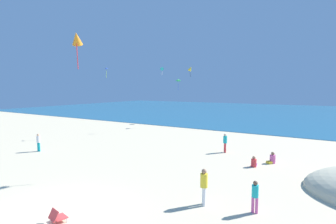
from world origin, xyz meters
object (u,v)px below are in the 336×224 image
(kite_green, at_px, (178,80))
(kite_orange, at_px, (77,39))
(person_2, at_px, (254,163))
(kite_blue, at_px, (106,69))
(beach_chair_far_right, at_px, (57,216))
(person_5, at_px, (38,141))
(kite_yellow, at_px, (190,69))
(kite_teal, at_px, (162,69))
(person_4, at_px, (225,142))
(person_3, at_px, (272,159))
(person_0, at_px, (255,194))
(person_1, at_px, (204,184))

(kite_green, bearing_deg, kite_orange, -68.85)
(kite_green, bearing_deg, person_2, -48.61)
(kite_blue, bearing_deg, beach_chair_far_right, -51.44)
(person_5, height_order, kite_orange, kite_orange)
(person_2, xyz_separation_m, kite_yellow, (-12.09, 15.06, 7.75))
(kite_blue, xyz_separation_m, kite_teal, (3.16, 6.42, 0.23))
(kite_yellow, bearing_deg, person_4, -53.29)
(kite_blue, relative_size, kite_teal, 1.13)
(beach_chair_far_right, distance_m, person_3, 14.00)
(person_2, height_order, kite_blue, kite_blue)
(beach_chair_far_right, bearing_deg, person_4, 3.17)
(person_0, distance_m, kite_teal, 22.90)
(person_2, relative_size, kite_yellow, 0.49)
(person_2, xyz_separation_m, kite_green, (-15.17, 17.22, 6.28))
(beach_chair_far_right, xyz_separation_m, person_1, (4.31, 4.33, 0.70))
(person_0, bearing_deg, person_2, -171.52)
(person_3, height_order, kite_green, kite_green)
(person_2, bearing_deg, beach_chair_far_right, 156.26)
(person_0, relative_size, person_3, 1.73)
(kite_blue, bearing_deg, person_5, -88.40)
(person_3, bearing_deg, kite_yellow, -96.30)
(person_4, bearing_deg, kite_blue, -36.28)
(person_4, xyz_separation_m, kite_yellow, (-9.22, 12.36, 7.12))
(kite_orange, bearing_deg, person_5, 155.07)
(person_4, height_order, kite_green, kite_green)
(person_4, relative_size, kite_yellow, 1.03)
(kite_blue, bearing_deg, kite_green, 84.52)
(person_0, distance_m, person_2, 6.65)
(person_5, height_order, kite_teal, kite_teal)
(person_1, relative_size, person_2, 2.26)
(person_4, xyz_separation_m, kite_orange, (-1.60, -13.14, 6.18))
(beach_chair_far_right, bearing_deg, kite_green, 31.57)
(kite_teal, relative_size, kite_yellow, 0.68)
(kite_teal, bearing_deg, person_5, -101.38)
(person_2, height_order, kite_green, kite_green)
(person_4, bearing_deg, kite_teal, -67.61)
(person_3, relative_size, person_4, 0.51)
(kite_green, relative_size, kite_yellow, 1.16)
(beach_chair_far_right, xyz_separation_m, person_5, (-11.28, 6.26, 0.61))
(kite_green, bearing_deg, kite_blue, -95.48)
(kite_yellow, bearing_deg, person_5, -101.85)
(beach_chair_far_right, xyz_separation_m, kite_yellow, (-7.08, 26.27, 7.76))
(kite_teal, distance_m, kite_yellow, 5.58)
(person_4, relative_size, kite_blue, 1.35)
(person_2, bearing_deg, person_3, -31.72)
(person_0, xyz_separation_m, kite_orange, (-5.89, -3.97, 6.28))
(kite_blue, bearing_deg, person_0, -28.38)
(person_1, xyz_separation_m, person_2, (0.70, 6.89, -0.69))
(person_0, xyz_separation_m, kite_teal, (-14.77, 16.11, 6.83))
(person_4, height_order, kite_yellow, kite_yellow)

